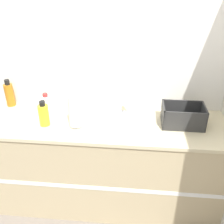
% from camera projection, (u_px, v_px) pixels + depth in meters
% --- Properties ---
extents(ground_plane, '(12.00, 12.00, 0.00)m').
position_uv_depth(ground_plane, '(100.00, 223.00, 2.42)').
color(ground_plane, slate).
extents(wall_back, '(4.51, 0.06, 2.60)m').
position_uv_depth(wall_back, '(107.00, 66.00, 2.33)').
color(wall_back, silver).
rests_on(wall_back, ground_plane).
extents(counter_cabinet, '(2.14, 0.63, 0.91)m').
position_uv_depth(counter_cabinet, '(104.00, 163.00, 2.46)').
color(counter_cabinet, tan).
rests_on(counter_cabinet, ground_plane).
extents(sink, '(0.44, 0.38, 0.24)m').
position_uv_depth(sink, '(127.00, 121.00, 2.22)').
color(sink, silver).
rests_on(sink, counter_cabinet).
extents(paper_towel_roll, '(0.11, 0.11, 0.28)m').
position_uv_depth(paper_towel_roll, '(75.00, 111.00, 2.12)').
color(paper_towel_roll, '#4C4C51').
rests_on(paper_towel_roll, counter_cabinet).
extents(dish_rack, '(0.34, 0.22, 0.17)m').
position_uv_depth(dish_rack, '(183.00, 117.00, 2.17)').
color(dish_rack, '#2D2D2D').
rests_on(dish_rack, counter_cabinet).
extents(bottle_white_spray, '(0.08, 0.08, 0.16)m').
position_uv_depth(bottle_white_spray, '(46.00, 103.00, 2.40)').
color(bottle_white_spray, white).
rests_on(bottle_white_spray, counter_cabinet).
extents(bottle_amber, '(0.08, 0.08, 0.26)m').
position_uv_depth(bottle_amber, '(9.00, 94.00, 2.46)').
color(bottle_amber, '#B26B19').
rests_on(bottle_amber, counter_cabinet).
extents(bottle_yellow, '(0.08, 0.08, 0.22)m').
position_uv_depth(bottle_yellow, '(44.00, 115.00, 2.16)').
color(bottle_yellow, yellow).
rests_on(bottle_yellow, counter_cabinet).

